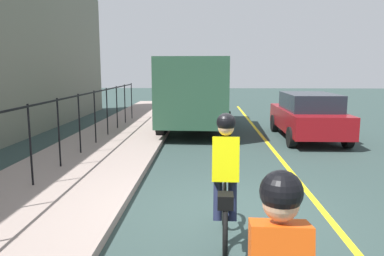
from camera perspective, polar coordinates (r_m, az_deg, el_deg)
ground_plane at (r=6.45m, az=5.80°, el=-12.98°), size 80.00×80.00×0.00m
lane_line_centre at (r=6.74m, az=19.85°, el=-12.47°), size 36.00×0.12×0.01m
sidewalk at (r=7.07m, az=-23.46°, el=-11.04°), size 40.00×3.20×0.15m
iron_fence at (r=7.83m, az=-23.53°, el=0.04°), size 19.84×0.04×1.60m
cyclist_lead at (r=5.20m, az=5.09°, el=-7.80°), size 1.71×0.37×1.83m
patrol_sedan at (r=13.41m, az=17.23°, el=1.86°), size 4.41×1.93×1.58m
box_truck_background at (r=14.71m, az=0.81°, el=5.72°), size 6.80×2.77×2.78m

